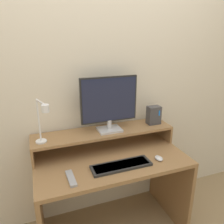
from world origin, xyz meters
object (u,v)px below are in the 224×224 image
Objects in this scene: router_dock at (154,115)px; keyboard at (121,165)px; monitor at (109,103)px; desk_lamp at (42,120)px; remote_control at (71,178)px; mouse at (159,158)px.

router_dock is 0.36× the size of keyboard.
desk_lamp is at bearing -169.08° from monitor.
monitor is at bearing -179.09° from router_dock.
router_dock is 0.89× the size of remote_control.
remote_control is (-0.68, -0.01, -0.01)m from mouse.
remote_control is at bearing -139.55° from monitor.
desk_lamp is 0.65m from keyboard.
keyboard is 2.46× the size of remote_control.
desk_lamp reaches higher than mouse.
desk_lamp is 4.19× the size of mouse.
monitor is 0.49m from keyboard.
mouse is 0.68m from remote_control.
router_dock reaches higher than remote_control.
desk_lamp is 0.91m from mouse.
monitor is 0.53m from desk_lamp.
mouse is (0.29, -0.32, -0.38)m from monitor.
router_dock is at bearing 68.14° from mouse.
remote_control is (-0.39, -0.33, -0.39)m from monitor.
mouse is (-0.13, -0.33, -0.23)m from router_dock.
keyboard is at bearing -144.26° from router_dock.
keyboard reaches higher than remote_control.
monitor is 0.64m from remote_control.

